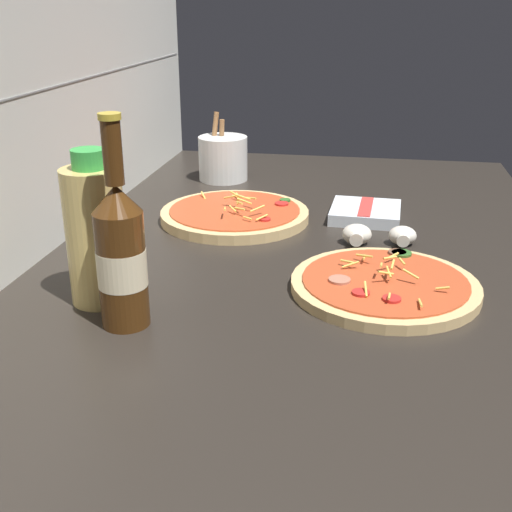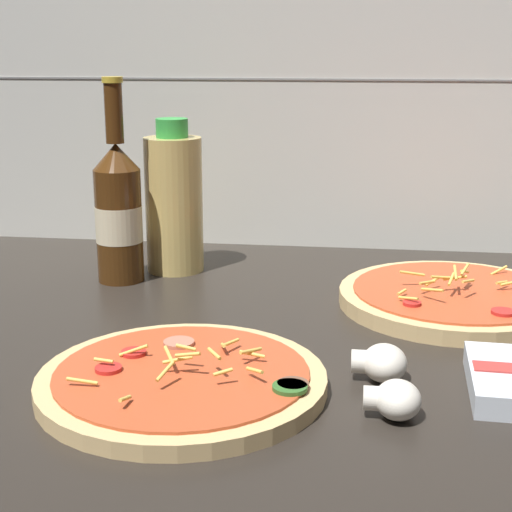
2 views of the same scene
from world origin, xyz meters
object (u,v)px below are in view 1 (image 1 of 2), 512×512
object	(u,v)px
mushroom_left	(357,235)
utensil_crock	(223,158)
oil_bottle	(96,234)
pizza_far	(235,214)
dish_towel	(365,212)
beer_bottle	(121,254)
pizza_near	(385,285)
mushroom_right	(403,236)

from	to	relation	value
mushroom_left	utensil_crock	world-z (taller)	utensil_crock
oil_bottle	mushroom_left	world-z (taller)	oil_bottle
mushroom_left	oil_bottle	bearing A→B (deg)	129.30
pizza_far	dish_towel	xyz separation A→B (cm)	(5.58, -25.97, 0.09)
beer_bottle	dish_towel	distance (cm)	61.48
dish_towel	pizza_far	bearing A→B (deg)	102.12
beer_bottle	mushroom_left	size ratio (longest dim) A/B	5.12
utensil_crock	dish_towel	xyz separation A→B (cm)	(-24.60, -35.18, -4.19)
pizza_near	oil_bottle	distance (cm)	43.69
pizza_far	dish_towel	size ratio (longest dim) A/B	2.03
mushroom_right	utensil_crock	size ratio (longest dim) A/B	0.32
pizza_far	utensil_crock	bearing A→B (deg)	16.98
oil_bottle	mushroom_left	xyz separation A→B (cm)	(29.91, -36.55, -8.53)
pizza_near	pizza_far	bearing A→B (deg)	45.01
utensil_crock	pizza_near	bearing A→B (deg)	-147.03
pizza_near	beer_bottle	distance (cm)	40.04
beer_bottle	mushroom_left	world-z (taller)	beer_bottle
pizza_far	oil_bottle	distance (cm)	42.61
pizza_near	dish_towel	xyz separation A→B (cm)	(35.03, 3.49, 0.25)
mushroom_left	dish_towel	size ratio (longest dim) A/B	0.38
oil_bottle	utensil_crock	distance (cm)	70.26
pizza_far	utensil_crock	size ratio (longest dim) A/B	1.83
pizza_near	dish_towel	size ratio (longest dim) A/B	1.95
oil_bottle	mushroom_right	world-z (taller)	oil_bottle
beer_bottle	oil_bottle	bearing A→B (deg)	43.99
pizza_near	mushroom_right	bearing A→B (deg)	-9.24
oil_bottle	utensil_crock	size ratio (longest dim) A/B	1.38
pizza_near	pizza_far	xyz separation A→B (cm)	(29.45, 29.46, 0.16)
pizza_far	beer_bottle	xyz separation A→B (cm)	(-46.39, 5.60, 9.17)
pizza_far	beer_bottle	distance (cm)	47.61
pizza_far	mushroom_right	bearing A→B (deg)	-105.20
beer_bottle	dish_towel	world-z (taller)	beer_bottle
oil_bottle	dish_towel	size ratio (longest dim) A/B	1.54
pizza_near	mushroom_left	world-z (taller)	pizza_near
pizza_near	mushroom_left	size ratio (longest dim) A/B	5.11
utensil_crock	dish_towel	size ratio (longest dim) A/B	1.11
utensil_crock	dish_towel	distance (cm)	43.13
pizza_far	utensil_crock	xyz separation A→B (cm)	(30.18, 9.22, 4.28)
mushroom_left	mushroom_right	size ratio (longest dim) A/B	1.07
pizza_far	mushroom_right	size ratio (longest dim) A/B	5.67
mushroom_left	mushroom_right	distance (cm)	8.24
mushroom_left	mushroom_right	world-z (taller)	mushroom_left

